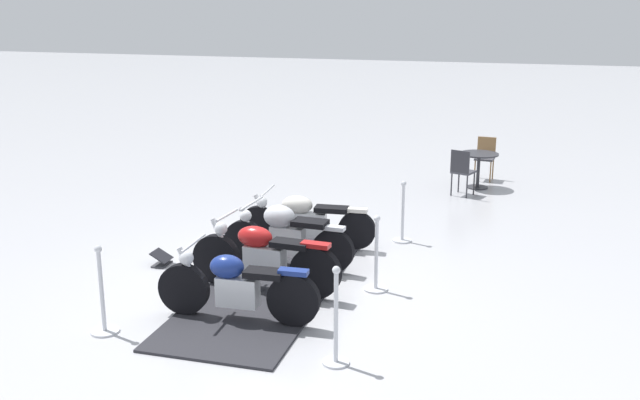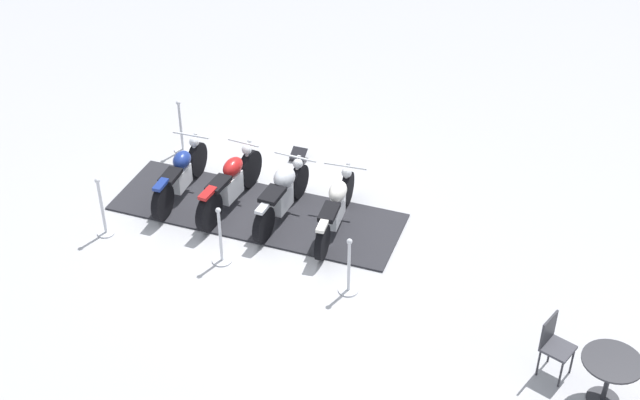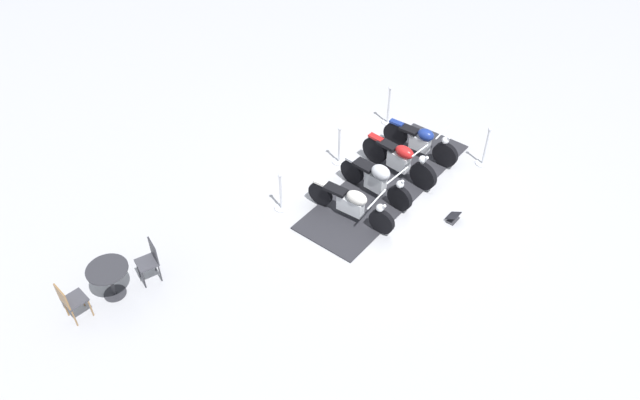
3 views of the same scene
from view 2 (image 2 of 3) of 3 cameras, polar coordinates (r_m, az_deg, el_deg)
ground_plane at (r=15.63m, az=-4.10°, el=-0.82°), size 80.00×80.00×0.00m
display_platform at (r=15.62m, az=-4.10°, el=-0.77°), size 1.83×5.18×0.03m
motorcycle_cream at (r=14.94m, az=1.03°, el=-0.42°), size 2.22×0.75×0.89m
motorcycle_chrome at (r=15.20m, az=-2.44°, el=0.45°), size 2.03×0.79×0.92m
motorcycle_maroon at (r=15.54m, az=-5.79°, el=1.07°), size 2.16×0.60×1.02m
motorcycle_navy at (r=15.95m, az=-8.97°, el=1.66°), size 2.08×0.70×0.96m
stanchion_right_rear at (r=17.35m, az=-8.90°, el=4.15°), size 0.34×0.34×1.09m
stanchion_left_front at (r=13.75m, az=1.86°, el=-4.81°), size 0.32×0.32×1.02m
stanchion_left_mid at (r=14.41m, az=-6.40°, el=-2.87°), size 0.33×0.33×1.07m
stanchion_left_rear at (r=15.32m, az=-13.79°, el=-0.92°), size 0.30×0.30×1.13m
info_placard at (r=16.98m, az=-1.39°, el=2.79°), size 0.26×0.33×0.22m
cafe_table at (r=12.55m, az=18.19°, el=-10.37°), size 0.81×0.81×0.75m
cafe_chair_near_table at (r=12.73m, az=14.83°, el=-8.88°), size 0.50×0.50×0.96m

